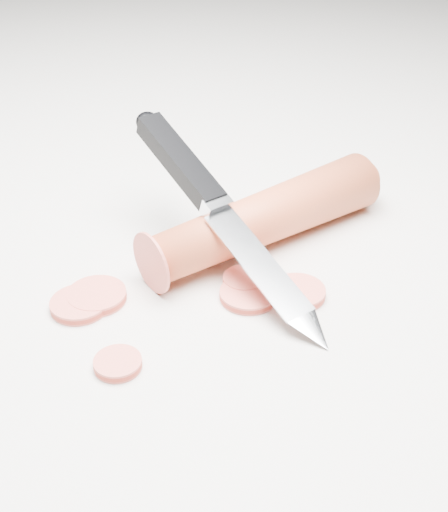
# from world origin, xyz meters

# --- Properties ---
(ground) EXTENTS (2.40, 2.40, 0.00)m
(ground) POSITION_xyz_m (0.00, 0.00, 0.00)
(ground) COLOR silver
(ground) RESTS_ON ground
(carrot) EXTENTS (0.16, 0.18, 0.04)m
(carrot) POSITION_xyz_m (0.03, 0.03, 0.02)
(carrot) COLOR #C64623
(carrot) RESTS_ON ground
(carrot_slice_0) EXTENTS (0.04, 0.04, 0.01)m
(carrot_slice_0) POSITION_xyz_m (-0.08, -0.08, 0.00)
(carrot_slice_0) COLOR #DC5547
(carrot_slice_0) RESTS_ON ground
(carrot_slice_1) EXTENTS (0.03, 0.03, 0.01)m
(carrot_slice_1) POSITION_xyz_m (0.03, -0.03, 0.00)
(carrot_slice_1) COLOR #DC5547
(carrot_slice_1) RESTS_ON ground
(carrot_slice_2) EXTENTS (0.03, 0.03, 0.01)m
(carrot_slice_2) POSITION_xyz_m (-0.01, 0.01, 0.00)
(carrot_slice_2) COLOR #DC5547
(carrot_slice_2) RESTS_ON ground
(carrot_slice_3) EXTENTS (0.04, 0.04, 0.01)m
(carrot_slice_3) POSITION_xyz_m (0.06, -0.03, 0.00)
(carrot_slice_3) COLOR #DC5547
(carrot_slice_3) RESTS_ON ground
(carrot_slice_4) EXTENTS (0.04, 0.04, 0.01)m
(carrot_slice_4) POSITION_xyz_m (0.03, -0.04, 0.00)
(carrot_slice_4) COLOR #DC5547
(carrot_slice_4) RESTS_ON ground
(carrot_slice_5) EXTENTS (0.04, 0.04, 0.01)m
(carrot_slice_5) POSITION_xyz_m (-0.07, -0.07, 0.00)
(carrot_slice_5) COLOR #DC5547
(carrot_slice_5) RESTS_ON ground
(carrot_slice_6) EXTENTS (0.03, 0.03, 0.01)m
(carrot_slice_6) POSITION_xyz_m (-0.03, -0.13, 0.00)
(carrot_slice_6) COLOR #DC5547
(carrot_slice_6) RESTS_ON ground
(kitchen_knife) EXTENTS (0.18, 0.16, 0.09)m
(kitchen_knife) POSITION_xyz_m (0.01, -0.01, 0.04)
(kitchen_knife) COLOR silver
(kitchen_knife) RESTS_ON ground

